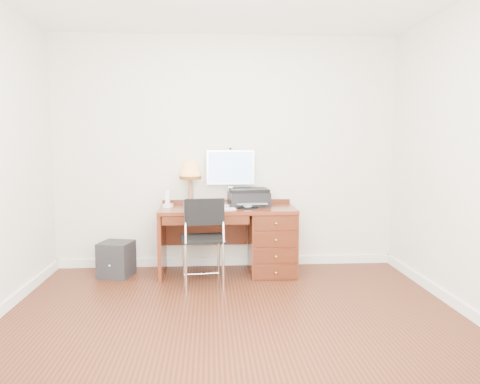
{
  "coord_description": "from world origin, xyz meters",
  "views": [
    {
      "loc": [
        -0.19,
        -3.75,
        1.5
      ],
      "look_at": [
        0.13,
        1.2,
        0.95
      ],
      "focal_mm": 35.0,
      "sensor_mm": 36.0,
      "label": 1
    }
  ],
  "objects": [
    {
      "name": "mouse_pad",
      "position": [
        0.22,
        1.32,
        0.76
      ],
      "size": [
        0.23,
        0.23,
        0.05
      ],
      "color": "black",
      "rests_on": "desk"
    },
    {
      "name": "room_shell",
      "position": [
        0.0,
        0.63,
        0.05
      ],
      "size": [
        4.0,
        4.0,
        4.0
      ],
      "color": "silver",
      "rests_on": "ground"
    },
    {
      "name": "ground",
      "position": [
        0.0,
        0.0,
        0.0
      ],
      "size": [
        4.0,
        4.0,
        0.0
      ],
      "primitive_type": "plane",
      "color": "#39180C",
      "rests_on": "ground"
    },
    {
      "name": "monitor",
      "position": [
        0.05,
        1.63,
        1.15
      ],
      "size": [
        0.55,
        0.18,
        0.63
      ],
      "rotation": [
        0.0,
        0.0,
        0.03
      ],
      "color": "silver",
      "rests_on": "desk"
    },
    {
      "name": "pen_cup",
      "position": [
        0.33,
        1.61,
        0.8
      ],
      "size": [
        0.07,
        0.07,
        0.09
      ],
      "primitive_type": "cylinder",
      "color": "black",
      "rests_on": "desk"
    },
    {
      "name": "equipment_box",
      "position": [
        -1.23,
        1.36,
        0.19
      ],
      "size": [
        0.4,
        0.4,
        0.38
      ],
      "primitive_type": "cube",
      "rotation": [
        0.0,
        0.0,
        -0.25
      ],
      "color": "black",
      "rests_on": "ground"
    },
    {
      "name": "chair",
      "position": [
        -0.27,
        0.91,
        0.56
      ],
      "size": [
        0.48,
        0.48,
        0.93
      ],
      "rotation": [
        0.0,
        0.0,
        0.1
      ],
      "color": "black",
      "rests_on": "ground"
    },
    {
      "name": "desk",
      "position": [
        0.32,
        1.4,
        0.41
      ],
      "size": [
        1.5,
        0.67,
        0.75
      ],
      "color": "#622614",
      "rests_on": "ground"
    },
    {
      "name": "leg_lamp",
      "position": [
        -0.42,
        1.58,
        1.13
      ],
      "size": [
        0.25,
        0.25,
        0.51
      ],
      "color": "black",
      "rests_on": "desk"
    },
    {
      "name": "phone",
      "position": [
        -0.66,
        1.45,
        0.81
      ],
      "size": [
        0.11,
        0.11,
        0.19
      ],
      "rotation": [
        0.0,
        0.0,
        -0.28
      ],
      "color": "white",
      "rests_on": "desk"
    },
    {
      "name": "keyboard",
      "position": [
        -0.11,
        1.24,
        0.76
      ],
      "size": [
        0.39,
        0.15,
        0.01
      ],
      "primitive_type": "cube",
      "rotation": [
        0.0,
        0.0,
        0.11
      ],
      "color": "white",
      "rests_on": "desk"
    },
    {
      "name": "printer",
      "position": [
        0.25,
        1.52,
        0.85
      ],
      "size": [
        0.48,
        0.39,
        0.2
      ],
      "rotation": [
        0.0,
        0.0,
        0.09
      ],
      "color": "black",
      "rests_on": "desk"
    }
  ]
}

